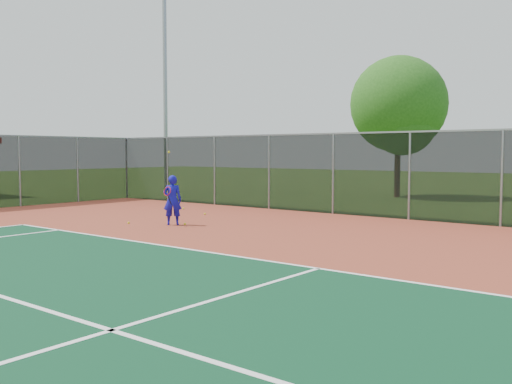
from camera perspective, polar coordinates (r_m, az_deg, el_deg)
ground at (r=10.51m, az=-12.21°, el=-8.87°), size 120.00×120.00×0.00m
court_apron at (r=11.85m, az=-4.67°, el=-7.28°), size 30.00×20.00×0.02m
court_lines at (r=7.85m, az=-13.55°, el=-13.09°), size 22.10×13.05×0.00m
fence_back at (r=20.14m, az=15.10°, el=1.70°), size 30.00×0.06×3.03m
tennis_player at (r=18.21m, az=-8.36°, el=-0.80°), size 0.68×0.75×2.35m
practice_ball_0 at (r=21.10m, az=-5.14°, el=-2.19°), size 0.07×0.07×0.07m
practice_ball_1 at (r=18.83m, az=-12.62°, el=-3.02°), size 0.07×0.07×0.07m
practice_ball_2 at (r=18.20m, az=-7.12°, el=-3.19°), size 0.07×0.07×0.07m
practice_ball_4 at (r=23.16m, az=-7.28°, el=-1.66°), size 0.07×0.07×0.07m
floodlight_nw at (r=34.05m, az=-9.09°, el=12.03°), size 0.90×0.40×12.65m
tree_back_left at (r=30.30m, az=14.16°, el=8.09°), size 4.93×4.93×7.25m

